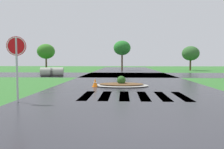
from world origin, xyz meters
TOP-DOWN VIEW (x-y plane):
  - ground_plane at (0.00, 0.00)m, footprint 120.00×120.00m
  - asphalt_roadway at (0.00, 10.00)m, footprint 10.04×80.00m
  - asphalt_cross_road at (0.00, 20.82)m, footprint 90.00×9.04m
  - crosswalk_stripes at (0.00, 5.39)m, footprint 4.95×2.90m
  - stop_sign at (-4.73, 3.55)m, footprint 0.75×0.16m
  - median_island at (-0.62, 9.29)m, footprint 3.55×2.24m
  - drainage_pipe_stack at (-8.11, 17.93)m, footprint 2.51×1.39m
  - traffic_cone at (-2.30, 8.85)m, footprint 0.36×0.36m
  - background_treeline at (12.27, 32.38)m, footprint 41.10×4.63m

SIDE VIEW (x-z plane):
  - ground_plane at x=0.00m, z-range -0.10..0.00m
  - asphalt_roadway at x=0.00m, z-range 0.00..0.01m
  - asphalt_cross_road at x=0.00m, z-range 0.00..0.01m
  - crosswalk_stripes at x=0.00m, z-range 0.00..0.01m
  - median_island at x=-0.62m, z-range -0.22..0.46m
  - traffic_cone at x=-2.30m, z-range -0.01..0.53m
  - drainage_pipe_stack at x=-8.11m, z-range 0.00..0.95m
  - stop_sign at x=-4.73m, z-range 0.64..3.28m
  - background_treeline at x=12.27m, z-range 0.74..6.99m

